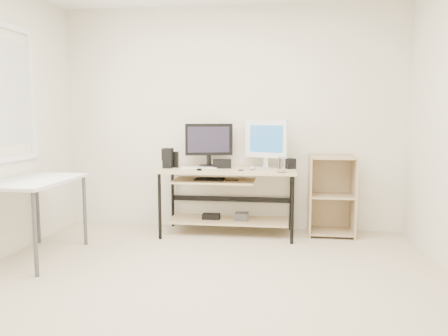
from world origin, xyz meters
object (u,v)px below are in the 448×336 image
desk (226,187)px  black_monitor (209,142)px  shelf_unit (331,195)px  side_table (35,188)px  audio_controller (174,159)px  white_imac (266,140)px

desk → black_monitor: size_ratio=2.78×
desk → shelf_unit: bearing=7.8°
side_table → audio_controller: audio_controller is taller
white_imac → desk: bearing=-139.3°
audio_controller → white_imac: bearing=4.5°
shelf_unit → white_imac: size_ratio=1.66×
desk → audio_controller: (-0.60, 0.04, 0.30)m
black_monitor → audio_controller: bearing=-179.0°
desk → audio_controller: audio_controller is taller
white_imac → audio_controller: (-1.04, -0.10, -0.22)m
desk → audio_controller: size_ratio=8.20×
desk → white_imac: 0.70m
shelf_unit → black_monitor: bearing=-179.2°
side_table → black_monitor: size_ratio=1.85×
side_table → black_monitor: black_monitor is taller
desk → white_imac: white_imac is taller
side_table → audio_controller: 1.53m
desk → side_table: same height
black_monitor → shelf_unit: bearing=-13.5°
white_imac → audio_controller: bearing=-151.3°
audio_controller → black_monitor: bearing=14.0°
shelf_unit → white_imac: (-0.73, -0.02, 0.61)m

